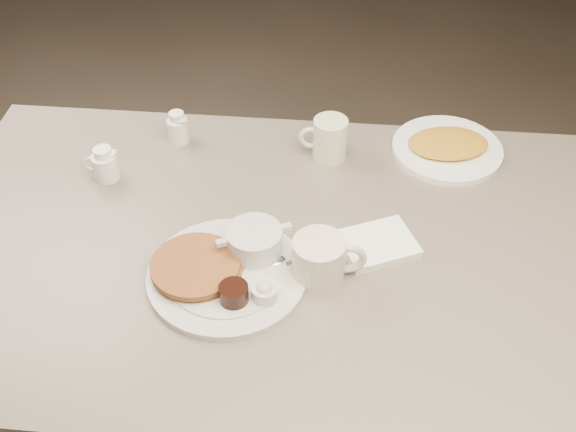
# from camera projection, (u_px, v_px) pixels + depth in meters

# --- Properties ---
(diner_table) EXTENTS (1.50, 0.90, 0.75)m
(diner_table) POSITION_uv_depth(u_px,v_px,m) (287.00, 303.00, 1.57)
(diner_table) COLOR slate
(diner_table) RESTS_ON ground
(main_plate) EXTENTS (0.41, 0.41, 0.07)m
(main_plate) POSITION_uv_depth(u_px,v_px,m) (228.00, 266.00, 1.39)
(main_plate) COLOR beige
(main_plate) RESTS_ON diner_table
(coffee_mug_near) EXTENTS (0.15, 0.12, 0.09)m
(coffee_mug_near) POSITION_uv_depth(u_px,v_px,m) (321.00, 259.00, 1.37)
(coffee_mug_near) COLOR beige
(coffee_mug_near) RESTS_ON diner_table
(napkin) EXTENTS (0.18, 0.17, 0.02)m
(napkin) POSITION_uv_depth(u_px,v_px,m) (378.00, 244.00, 1.45)
(napkin) COLOR white
(napkin) RESTS_ON diner_table
(coffee_mug_far) EXTENTS (0.11, 0.08, 0.10)m
(coffee_mug_far) POSITION_uv_depth(u_px,v_px,m) (329.00, 139.00, 1.64)
(coffee_mug_far) COLOR silver
(coffee_mug_far) RESTS_ON diner_table
(creamer_left) EXTENTS (0.09, 0.07, 0.08)m
(creamer_left) POSITION_uv_depth(u_px,v_px,m) (105.00, 165.00, 1.60)
(creamer_left) COLOR white
(creamer_left) RESTS_ON diner_table
(creamer_right) EXTENTS (0.06, 0.07, 0.08)m
(creamer_right) POSITION_uv_depth(u_px,v_px,m) (178.00, 128.00, 1.70)
(creamer_right) COLOR white
(creamer_right) RESTS_ON diner_table
(hash_plate) EXTENTS (0.30, 0.30, 0.04)m
(hash_plate) POSITION_uv_depth(u_px,v_px,m) (447.00, 147.00, 1.68)
(hash_plate) COLOR white
(hash_plate) RESTS_ON diner_table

